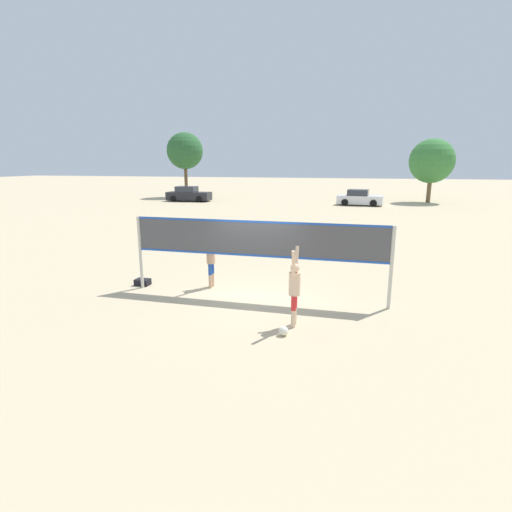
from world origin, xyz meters
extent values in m
plane|color=#C6B28C|center=(0.00, 0.00, 0.00)|extent=(200.00, 200.00, 0.00)
cylinder|color=beige|center=(-3.79, 0.00, 1.16)|extent=(0.10, 0.10, 2.32)
cylinder|color=beige|center=(3.79, 0.00, 1.16)|extent=(0.10, 0.10, 2.32)
cube|color=#47474C|center=(0.00, 0.00, 1.79)|extent=(7.48, 0.02, 1.06)
cube|color=#1E4CB2|center=(0.00, 0.00, 2.29)|extent=(7.48, 0.03, 0.06)
cube|color=#1E4CB2|center=(0.00, 0.00, 1.29)|extent=(7.48, 0.03, 0.06)
cylinder|color=beige|center=(1.44, -1.96, 0.22)|extent=(0.11, 0.11, 0.44)
cylinder|color=red|center=(1.44, -1.96, 0.62)|extent=(0.12, 0.12, 0.36)
cylinder|color=beige|center=(1.44, -1.76, 0.22)|extent=(0.11, 0.11, 0.44)
cylinder|color=red|center=(1.44, -1.76, 0.62)|extent=(0.12, 0.12, 0.36)
cylinder|color=beige|center=(1.44, -1.86, 1.09)|extent=(0.28, 0.28, 0.57)
sphere|color=beige|center=(1.44, -1.86, 1.48)|extent=(0.22, 0.22, 0.22)
cylinder|color=beige|center=(1.44, -2.09, 1.65)|extent=(0.08, 0.21, 0.64)
cylinder|color=beige|center=(1.44, -1.62, 1.65)|extent=(0.08, 0.21, 0.64)
cylinder|color=tan|center=(-1.65, 0.72, 0.22)|extent=(0.11, 0.11, 0.44)
cylinder|color=#1E47A5|center=(-1.65, 0.72, 0.62)|extent=(0.12, 0.12, 0.36)
cylinder|color=tan|center=(-1.65, 0.52, 0.22)|extent=(0.11, 0.11, 0.44)
cylinder|color=#1E47A5|center=(-1.65, 0.52, 0.62)|extent=(0.12, 0.12, 0.36)
cylinder|color=tan|center=(-1.65, 0.62, 1.08)|extent=(0.28, 0.28, 0.56)
sphere|color=tan|center=(-1.65, 0.62, 1.47)|extent=(0.22, 0.22, 0.22)
cylinder|color=tan|center=(-1.65, 0.86, 1.64)|extent=(0.08, 0.21, 0.63)
cylinder|color=tan|center=(-1.65, 0.39, 1.64)|extent=(0.08, 0.21, 0.63)
sphere|color=silver|center=(1.30, -2.48, 0.11)|extent=(0.23, 0.23, 0.23)
cube|color=black|center=(-3.94, 0.26, 0.10)|extent=(0.47, 0.33, 0.20)
cube|color=silver|center=(2.90, 28.49, 0.53)|extent=(4.35, 2.17, 0.80)
cube|color=#2D333D|center=(2.70, 28.51, 1.21)|extent=(2.04, 1.80, 0.56)
cylinder|color=black|center=(4.28, 29.20, 0.32)|extent=(0.66, 0.28, 0.64)
cylinder|color=black|center=(4.12, 27.53, 0.32)|extent=(0.66, 0.28, 0.64)
cylinder|color=black|center=(1.69, 29.46, 0.32)|extent=(0.66, 0.28, 0.64)
cylinder|color=black|center=(1.53, 27.79, 0.32)|extent=(0.66, 0.28, 0.64)
cube|color=#232328|center=(-14.62, 28.31, 0.55)|extent=(4.64, 1.88, 0.84)
cube|color=#2D333D|center=(-14.85, 28.30, 1.26)|extent=(2.12, 1.65, 0.59)
cylinder|color=black|center=(-13.23, 29.18, 0.32)|extent=(0.65, 0.24, 0.64)
cylinder|color=black|center=(-13.17, 27.55, 0.32)|extent=(0.65, 0.24, 0.64)
cylinder|color=black|center=(-16.07, 29.08, 0.32)|extent=(0.65, 0.24, 0.64)
cylinder|color=black|center=(-16.01, 27.45, 0.32)|extent=(0.65, 0.24, 0.64)
cylinder|color=brown|center=(9.65, 33.12, 1.47)|extent=(0.42, 0.42, 2.94)
sphere|color=#387A38|center=(9.65, 33.12, 4.15)|extent=(4.40, 4.40, 4.40)
cylinder|color=brown|center=(-17.08, 33.16, 2.09)|extent=(0.38, 0.38, 4.18)
sphere|color=#285B2D|center=(-17.08, 33.16, 5.33)|extent=(4.17, 4.17, 4.17)
camera|label=1|loc=(2.85, -11.03, 3.93)|focal=28.00mm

